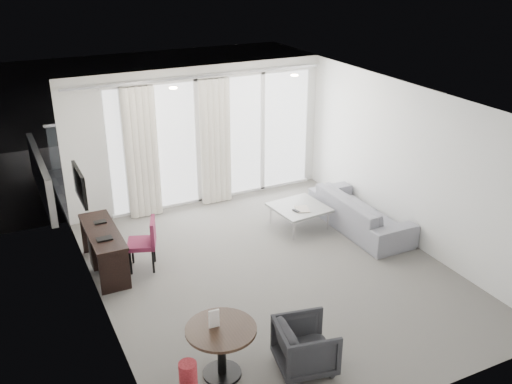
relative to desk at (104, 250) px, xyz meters
name	(u,v)px	position (x,y,z in m)	size (l,w,h in m)	color
floor	(273,273)	(2.26, -1.20, -0.34)	(5.00, 6.00, 0.00)	#5D5A54
ceiling	(276,105)	(2.26, -1.20, 2.26)	(5.00, 6.00, 0.00)	white
wall_left	(98,229)	(-0.24, -1.20, 0.96)	(0.00, 6.00, 2.60)	silver
wall_right	(412,167)	(4.76, -1.20, 0.96)	(0.00, 6.00, 2.60)	silver
wall_front	(415,302)	(2.26, -4.20, 0.96)	(5.00, 0.00, 2.60)	silver
window_panel	(215,139)	(2.56, 1.78, 0.86)	(4.00, 0.02, 2.38)	white
window_frame	(215,140)	(2.56, 1.77, 0.86)	(4.10, 0.06, 2.44)	white
curtain_left	(142,153)	(1.11, 1.62, 0.86)	(0.60, 0.20, 2.38)	silver
curtain_right	(216,142)	(2.51, 1.62, 0.86)	(0.60, 0.20, 2.38)	silver
curtain_track	(200,76)	(2.26, 1.62, 2.11)	(4.80, 0.04, 0.04)	#B2B2B7
downlight_a	(173,88)	(1.36, 0.40, 2.25)	(0.12, 0.12, 0.02)	#FFE0B2
downlight_b	(294,75)	(3.46, 0.40, 2.25)	(0.12, 0.12, 0.02)	#FFE0B2
desk	(104,250)	(0.00, 0.00, 0.00)	(0.45, 1.43, 0.67)	black
tv	(80,185)	(-0.20, 0.25, 1.01)	(0.05, 0.80, 0.50)	black
desk_chair	(142,244)	(0.53, -0.20, 0.07)	(0.44, 0.42, 0.82)	maroon
round_table	(222,352)	(0.68, -2.92, -0.01)	(0.81, 0.81, 0.65)	#2F2016
menu_card	(214,321)	(0.63, -2.87, 0.38)	(0.12, 0.02, 0.22)	white
tub_armchair	(306,346)	(1.61, -3.24, -0.03)	(0.65, 0.67, 0.61)	#252528
coffee_table	(299,217)	(3.37, -0.04, -0.14)	(0.87, 0.87, 0.39)	gray
remote	(296,213)	(3.22, -0.19, 0.02)	(0.05, 0.16, 0.02)	black
magazine	(302,211)	(3.35, -0.17, 0.02)	(0.25, 0.31, 0.02)	gray
sofa	(360,212)	(4.30, -0.54, -0.03)	(2.13, 0.83, 0.62)	slate
terrace_slab	(190,175)	(2.56, 3.30, -0.40)	(5.60, 3.00, 0.12)	#4D4D50
rattan_chair_a	(218,160)	(2.95, 2.63, 0.11)	(0.61, 0.61, 0.89)	brown
rattan_chair_b	(241,145)	(3.79, 3.28, 0.12)	(0.62, 0.62, 0.91)	brown
rattan_table	(243,165)	(3.54, 2.64, -0.10)	(0.46, 0.46, 0.46)	brown
balustrade	(168,133)	(2.56, 4.75, 0.16)	(5.50, 0.06, 1.05)	#B2B2B7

